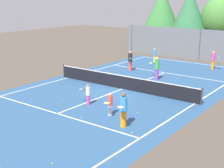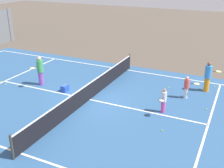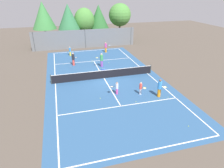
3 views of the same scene
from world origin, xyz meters
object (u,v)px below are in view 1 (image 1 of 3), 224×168
(player_2, at_px, (88,94))
(tennis_ball_9, at_px, (97,74))
(player_3, at_px, (123,109))
(player_5, at_px, (130,61))
(player_1, at_px, (110,104))
(tennis_ball_10, at_px, (158,73))
(tennis_ball_1, at_px, (122,67))
(tennis_ball_4, at_px, (132,133))
(tennis_ball_0, at_px, (143,66))
(player_4, at_px, (213,60))
(ball_crate, at_px, (141,82))
(tennis_ball_5, at_px, (62,101))
(player_0, at_px, (157,68))
(tennis_ball_8, at_px, (82,118))
(tennis_ball_2, at_px, (52,164))
(tennis_ball_7, at_px, (137,113))
(tennis_ball_6, at_px, (178,79))
(tennis_ball_11, at_px, (163,72))
(tennis_ball_3, at_px, (81,74))
(player_6, at_px, (155,55))

(player_2, bearing_deg, tennis_ball_9, 125.71)
(player_3, xyz_separation_m, player_5, (-7.02, 11.10, -0.03))
(player_1, bearing_deg, tennis_ball_10, 105.26)
(tennis_ball_1, bearing_deg, tennis_ball_4, -53.03)
(tennis_ball_0, relative_size, tennis_ball_9, 1.00)
(player_4, relative_size, ball_crate, 3.64)
(tennis_ball_4, distance_m, tennis_ball_5, 6.50)
(tennis_ball_1, bearing_deg, player_5, -24.36)
(player_4, height_order, tennis_ball_4, player_4)
(tennis_ball_10, bearing_deg, tennis_ball_0, 146.28)
(player_2, bearing_deg, tennis_ball_4, -23.61)
(tennis_ball_1, bearing_deg, player_0, -23.73)
(tennis_ball_8, bearing_deg, tennis_ball_10, 99.23)
(tennis_ball_10, bearing_deg, player_2, -86.07)
(tennis_ball_2, bearing_deg, player_4, 93.37)
(ball_crate, relative_size, tennis_ball_4, 6.97)
(tennis_ball_4, bearing_deg, tennis_ball_2, -100.76)
(ball_crate, bearing_deg, player_0, 84.04)
(ball_crate, bearing_deg, tennis_ball_0, 120.48)
(tennis_ball_9, bearing_deg, tennis_ball_7, -37.01)
(tennis_ball_7, distance_m, tennis_ball_9, 9.97)
(tennis_ball_1, relative_size, tennis_ball_6, 1.00)
(player_4, height_order, tennis_ball_8, player_4)
(player_4, distance_m, tennis_ball_6, 5.38)
(tennis_ball_0, distance_m, tennis_ball_7, 12.90)
(tennis_ball_6, distance_m, tennis_ball_11, 2.50)
(player_4, distance_m, tennis_ball_9, 10.73)
(tennis_ball_2, bearing_deg, player_2, 120.17)
(player_1, height_order, tennis_ball_3, player_1)
(tennis_ball_0, bearing_deg, tennis_ball_8, -71.86)
(player_2, relative_size, tennis_ball_4, 19.65)
(player_2, distance_m, player_4, 14.67)
(tennis_ball_2, bearing_deg, ball_crate, 106.22)
(player_4, distance_m, tennis_ball_4, 16.60)
(ball_crate, bearing_deg, tennis_ball_4, -60.98)
(tennis_ball_11, bearing_deg, tennis_ball_2, -76.06)
(player_6, bearing_deg, tennis_ball_6, -44.52)
(tennis_ball_10, relative_size, tennis_ball_11, 1.00)
(tennis_ball_7, bearing_deg, player_1, -130.10)
(player_1, height_order, tennis_ball_1, player_1)
(ball_crate, xyz_separation_m, tennis_ball_9, (-4.79, 0.48, -0.15))
(player_0, bearing_deg, tennis_ball_10, 115.93)
(player_4, xyz_separation_m, tennis_ball_6, (-0.91, -5.23, -0.83))
(tennis_ball_4, bearing_deg, tennis_ball_7, 117.14)
(tennis_ball_5, distance_m, tennis_ball_10, 10.53)
(tennis_ball_2, relative_size, tennis_ball_11, 1.00)
(ball_crate, distance_m, tennis_ball_5, 6.79)
(player_4, xyz_separation_m, tennis_ball_8, (-1.24, -16.43, -0.83))
(tennis_ball_9, bearing_deg, tennis_ball_8, -55.00)
(player_1, xyz_separation_m, player_3, (1.53, -0.89, 0.26))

